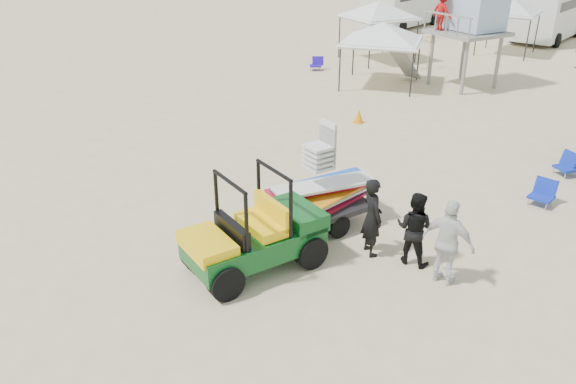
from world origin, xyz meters
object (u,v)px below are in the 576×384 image
Objects in this scene: man_left at (372,217)px; lifeguard_tower at (470,10)px; utility_cart at (252,227)px; surf_trailer at (322,191)px.

lifeguard_tower reaches higher than man_left.
man_left is 0.41× the size of lifeguard_tower.
utility_cart is at bearing 85.60° from man_left.
utility_cart is 1.72× the size of man_left.
lifeguard_tower is at bearing 101.78° from surf_trailer.
surf_trailer is (0.00, 2.34, -0.06)m from utility_cart.
lifeguard_tower reaches higher than surf_trailer.
surf_trailer is 14.43m from lifeguard_tower.
lifeguard_tower is (-4.43, 14.25, 2.29)m from man_left.
utility_cart is 16.69m from lifeguard_tower.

